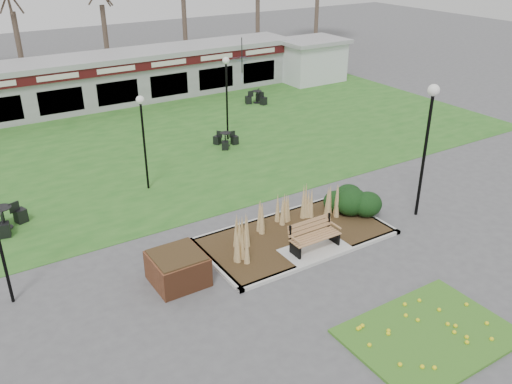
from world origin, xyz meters
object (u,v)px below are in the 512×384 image
service_hut (311,60)px  brick_planter (178,268)px  food_pavilion (109,79)px  lamp_post_near_right (429,122)px  lamp_post_mid_right (142,122)px  bistro_set_d (257,99)px  patio_umbrella (242,69)px  lamp_post_far_right (226,80)px  bistro_set_a (5,221)px  park_bench (313,235)px  bistro_set_b (226,141)px

service_hut → brick_planter: bearing=-136.5°
brick_planter → food_pavilion: (4.40, 18.96, 1.00)m
service_hut → lamp_post_near_right: bearing=-116.3°
lamp_post_mid_right → service_hut: bearing=32.9°
bistro_set_d → patio_umbrella: (0.57, 2.67, 1.21)m
lamp_post_mid_right → lamp_post_far_right: 6.41m
bistro_set_a → park_bench: bearing=-40.1°
lamp_post_near_right → lamp_post_far_right: 10.74m
bistro_set_a → bistro_set_b: 10.82m
park_bench → bistro_set_a: bearing=139.9°
lamp_post_far_right → patio_umbrella: 9.01m
lamp_post_far_right → patio_umbrella: bearing=54.4°
park_bench → lamp_post_mid_right: (-2.69, 7.27, 2.20)m
food_pavilion → lamp_post_near_right: size_ratio=5.10×
lamp_post_mid_right → lamp_post_far_right: size_ratio=0.94×
park_bench → bistro_set_a: size_ratio=1.13×
lamp_post_far_right → bistro_set_b: bearing=-125.6°
park_bench → lamp_post_mid_right: size_ratio=0.45×
brick_planter → patio_umbrella: bearing=53.9°
park_bench → lamp_post_mid_right: 8.06m
lamp_post_far_right → bistro_set_a: size_ratio=2.72×
bistro_set_d → brick_planter: bearing=-129.5°
lamp_post_mid_right → bistro_set_d: (10.12, 7.81, -2.52)m
food_pavilion → patio_umbrella: food_pavilion is taller
park_bench → patio_umbrella: (8.00, 17.75, 0.88)m
lamp_post_far_right → patio_umbrella: lamp_post_far_right is taller
brick_planter → lamp_post_far_right: 12.41m
park_bench → service_hut: size_ratio=0.39×
brick_planter → lamp_post_far_right: lamp_post_far_right is taller
lamp_post_near_right → patio_umbrella: bearing=79.6°
park_bench → lamp_post_near_right: lamp_post_near_right is taller
lamp_post_mid_right → bistro_set_b: size_ratio=3.05×
bistro_set_a → patio_umbrella: patio_umbrella is taller
service_hut → bistro_set_b: 13.82m
bistro_set_a → bistro_set_b: (10.41, 2.92, -0.05)m
lamp_post_far_right → bistro_set_d: bearing=44.7°
bistro_set_b → bistro_set_d: bistro_set_d is taller
brick_planter → lamp_post_mid_right: bearing=75.3°
brick_planter → patio_umbrella: 21.07m
food_pavilion → service_hut: food_pavilion is taller
food_pavilion → bistro_set_d: (7.43, -4.63, -1.21)m
park_bench → food_pavilion: (0.00, 19.71, 0.89)m
bistro_set_a → lamp_post_mid_right: bearing=4.5°
bistro_set_b → patio_umbrella: 9.90m
lamp_post_near_right → bistro_set_a: (-12.86, 6.87, -3.22)m
brick_planter → bistro_set_a: size_ratio=1.00×
lamp_post_mid_right → patio_umbrella: lamp_post_mid_right is taller
brick_planter → service_hut: service_hut is taller
lamp_post_near_right → bistro_set_d: size_ratio=3.59×
bistro_set_b → lamp_post_near_right: bearing=-76.0°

